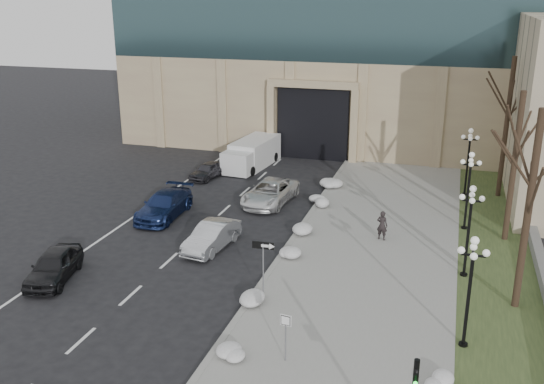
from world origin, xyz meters
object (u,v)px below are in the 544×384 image
at_px(one_way_sign, 267,253).
at_px(lamppost_a, 471,278).
at_px(car_e, 208,170).
at_px(lamppost_b, 470,219).
at_px(car_b, 212,236).
at_px(keep_sign, 286,328).
at_px(car_a, 54,266).
at_px(car_d, 270,192).
at_px(pedestrian, 382,225).
at_px(lamppost_d, 469,153).
at_px(box_truck, 252,154).
at_px(lamppost_c, 469,180).
at_px(car_c, 164,205).

xyz_separation_m(one_way_sign, lamppost_a, (8.64, -1.53, 0.74)).
distance_m(car_e, lamppost_b, 22.07).
xyz_separation_m(car_b, keep_sign, (6.78, -9.21, 0.80)).
bearing_deg(car_a, car_d, 49.95).
xyz_separation_m(pedestrian, lamppost_d, (4.47, 9.66, 2.10)).
bearing_deg(lamppost_b, car_d, 148.16).
bearing_deg(lamppost_d, box_truck, 170.61).
xyz_separation_m(keep_sign, lamppost_d, (6.45, 22.59, 1.55)).
xyz_separation_m(car_b, lamppost_c, (13.23, 6.88, 2.35)).
distance_m(car_b, keep_sign, 11.46).
bearing_deg(car_a, keep_sign, -29.23).
bearing_deg(lamppost_c, car_c, -170.02).
relative_size(car_b, keep_sign, 2.11).
bearing_deg(pedestrian, one_way_sign, 76.38).
height_order(one_way_sign, lamppost_b, lamppost_b).
height_order(keep_sign, lamppost_c, lamppost_c).
xyz_separation_m(car_d, lamppost_b, (12.39, -7.69, 2.32)).
bearing_deg(car_a, pedestrian, 18.82).
bearing_deg(box_truck, lamppost_a, -47.71).
height_order(car_b, car_e, car_b).
relative_size(car_e, lamppost_d, 0.76).
height_order(box_truck, one_way_sign, one_way_sign).
bearing_deg(box_truck, car_b, -73.05).
height_order(car_d, lamppost_a, lamppost_a).
bearing_deg(lamppost_a, car_b, 155.17).
bearing_deg(lamppost_c, car_e, 164.25).
xyz_separation_m(car_c, car_d, (5.56, 4.35, -0.01)).
xyz_separation_m(box_truck, lamppost_c, (16.38, -9.21, 2.04)).
xyz_separation_m(car_a, car_e, (0.62, 17.85, -0.13)).
relative_size(car_e, keep_sign, 1.74).
distance_m(car_a, car_b, 8.25).
distance_m(pedestrian, box_truck, 17.17).
height_order(car_a, lamppost_d, lamppost_d).
bearing_deg(car_b, car_c, 148.75).
height_order(car_b, one_way_sign, one_way_sign).
distance_m(car_c, one_way_sign, 12.58).
relative_size(car_a, lamppost_d, 0.91).
bearing_deg(box_truck, car_d, -57.66).
height_order(car_e, lamppost_b, lamppost_b).
distance_m(box_truck, one_way_sign, 22.12).
height_order(lamppost_a, lamppost_c, same).
relative_size(one_way_sign, lamppost_d, 0.59).
xyz_separation_m(car_d, box_truck, (-3.99, 8.01, 0.27)).
relative_size(car_d, keep_sign, 2.63).
relative_size(lamppost_b, lamppost_c, 1.00).
bearing_deg(one_way_sign, lamppost_b, 26.70).
distance_m(car_a, keep_sign, 13.19).
bearing_deg(lamppost_a, box_truck, 126.41).
bearing_deg(keep_sign, lamppost_c, 75.49).
xyz_separation_m(car_a, keep_sign, (12.70, -3.47, 0.78)).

